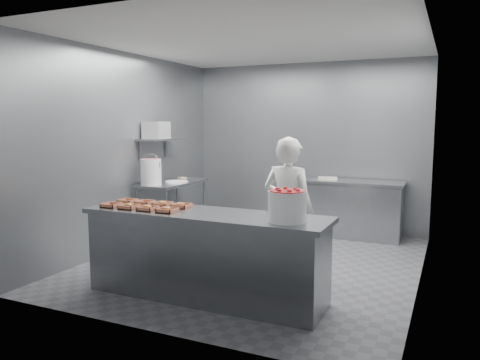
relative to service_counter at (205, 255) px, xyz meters
The scene contains 24 objects.
floor 1.42m from the service_counter, 90.00° to the left, with size 4.50×4.50×0.00m, color #4C4C51.
ceiling 2.71m from the service_counter, 90.00° to the left, with size 4.50×4.50×0.00m, color white.
wall_back 3.72m from the service_counter, 90.00° to the left, with size 4.00×0.04×2.80m, color slate.
wall_left 2.59m from the service_counter, 145.98° to the left, with size 0.04×4.50×2.80m, color slate.
wall_right 2.59m from the service_counter, 34.02° to the left, with size 0.04×4.50×2.80m, color slate.
service_counter is the anchor object (origin of this frame).
prep_table 2.56m from the service_counter, 130.24° to the left, with size 0.60×1.20×0.90m.
back_counter 3.37m from the service_counter, 74.52° to the left, with size 1.50×0.60×0.90m.
wall_shelf 2.88m from the service_counter, 133.03° to the left, with size 0.35×0.90×0.03m, color slate.
tray_0 1.18m from the service_counter, behind, with size 0.19×0.18×0.04m.
tray_1 0.97m from the service_counter, behind, with size 0.19×0.18×0.06m.
tray_2 0.77m from the service_counter, 166.86° to the right, with size 0.19×0.18×0.06m.
tray_3 0.61m from the service_counter, 158.69° to the right, with size 0.19×0.18×0.06m.
tray_4 1.18m from the service_counter, behind, with size 0.19×0.18×0.04m.
tray_5 0.97m from the service_counter, behind, with size 0.19×0.18×0.04m.
tray_6 0.77m from the service_counter, 166.85° to the left, with size 0.19×0.18×0.06m.
tray_7 0.61m from the service_counter, 158.68° to the left, with size 0.19×0.18×0.06m.
worker 1.10m from the service_counter, 53.39° to the left, with size 0.60×0.40×1.66m, color white.
strawberry_tub 1.09m from the service_counter, ahead, with size 0.36×0.36×0.29m.
glaze_bucket 2.38m from the service_counter, 138.76° to the left, with size 0.32×0.30×0.46m.
bucket_lid 2.44m from the service_counter, 128.99° to the left, with size 0.34×0.34×0.03m, color white.
rag 2.99m from the service_counter, 126.03° to the left, with size 0.13×0.11×0.02m, color #CCB28C.
appliance 2.85m from the service_counter, 135.21° to the left, with size 0.30×0.34×0.26m, color gray.
paper_stack 3.32m from the service_counter, 81.90° to the left, with size 0.30×0.22×0.04m, color silver.
Camera 1 is at (2.28, -5.46, 1.82)m, focal length 35.00 mm.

